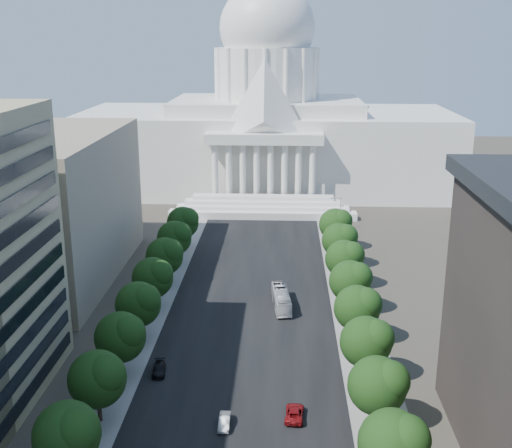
# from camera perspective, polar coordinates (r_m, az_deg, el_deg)

# --- Properties ---
(road_asphalt) EXTENTS (30.00, 260.00, 0.01)m
(road_asphalt) POSITION_cam_1_polar(r_m,az_deg,el_deg) (124.94, -0.34, -6.57)
(road_asphalt) COLOR black
(road_asphalt) RESTS_ON ground
(sidewalk_left) EXTENTS (8.00, 260.00, 0.02)m
(sidewalk_left) POSITION_cam_1_polar(r_m,az_deg,el_deg) (127.25, -8.96, -6.35)
(sidewalk_left) COLOR gray
(sidewalk_left) RESTS_ON ground
(sidewalk_right) EXTENTS (8.00, 260.00, 0.02)m
(sidewalk_right) POSITION_cam_1_polar(r_m,az_deg,el_deg) (125.50, 8.42, -6.65)
(sidewalk_right) COLOR gray
(sidewalk_right) RESTS_ON ground
(capitol) EXTENTS (120.00, 56.00, 73.00)m
(capitol) POSITION_cam_1_polar(r_m,az_deg,el_deg) (211.76, 0.95, 8.64)
(capitol) COLOR white
(capitol) RESTS_ON ground
(office_block_left_far) EXTENTS (38.00, 52.00, 30.00)m
(office_block_left_far) POSITION_cam_1_polar(r_m,az_deg,el_deg) (140.08, -20.15, 1.44)
(office_block_left_far) COLOR gray
(office_block_left_far) RESTS_ON ground
(tree_l_c) EXTENTS (7.79, 7.60, 9.97)m
(tree_l_c) POSITION_cam_1_polar(r_m,az_deg,el_deg) (77.66, -16.27, -17.44)
(tree_l_c) COLOR #33261C
(tree_l_c) RESTS_ON ground
(tree_l_d) EXTENTS (7.79, 7.60, 9.97)m
(tree_l_d) POSITION_cam_1_polar(r_m,az_deg,el_deg) (87.35, -13.76, -13.15)
(tree_l_d) COLOR #33261C
(tree_l_d) RESTS_ON ground
(tree_l_e) EXTENTS (7.79, 7.60, 9.97)m
(tree_l_e) POSITION_cam_1_polar(r_m,az_deg,el_deg) (97.55, -11.82, -9.72)
(tree_l_e) COLOR #33261C
(tree_l_e) RESTS_ON ground
(tree_l_f) EXTENTS (7.79, 7.60, 9.97)m
(tree_l_f) POSITION_cam_1_polar(r_m,az_deg,el_deg) (108.12, -10.29, -6.94)
(tree_l_f) COLOR #33261C
(tree_l_f) RESTS_ON ground
(tree_l_g) EXTENTS (7.79, 7.60, 9.97)m
(tree_l_g) POSITION_cam_1_polar(r_m,az_deg,el_deg) (118.97, -9.05, -4.65)
(tree_l_g) COLOR #33261C
(tree_l_g) RESTS_ON ground
(tree_l_h) EXTENTS (7.79, 7.60, 9.97)m
(tree_l_h) POSITION_cam_1_polar(r_m,az_deg,el_deg) (130.01, -8.02, -2.75)
(tree_l_h) COLOR #33261C
(tree_l_h) RESTS_ON ground
(tree_l_i) EXTENTS (7.79, 7.60, 9.97)m
(tree_l_i) POSITION_cam_1_polar(r_m,az_deg,el_deg) (141.22, -7.15, -1.15)
(tree_l_i) COLOR #33261C
(tree_l_i) RESTS_ON ground
(tree_l_j) EXTENTS (7.79, 7.60, 9.97)m
(tree_l_j) POSITION_cam_1_polar(r_m,az_deg,el_deg) (152.54, -6.42, 0.21)
(tree_l_j) COLOR #33261C
(tree_l_j) RESTS_ON ground
(tree_r_c) EXTENTS (7.79, 7.60, 9.97)m
(tree_r_c) POSITION_cam_1_polar(r_m,az_deg,el_deg) (75.08, 12.32, -18.42)
(tree_r_c) COLOR #33261C
(tree_r_c) RESTS_ON ground
(tree_r_d) EXTENTS (7.79, 7.60, 9.97)m
(tree_r_d) POSITION_cam_1_polar(r_m,az_deg,el_deg) (85.07, 10.98, -13.82)
(tree_r_d) COLOR #33261C
(tree_r_d) RESTS_ON ground
(tree_r_e) EXTENTS (7.79, 7.60, 9.97)m
(tree_r_e) POSITION_cam_1_polar(r_m,az_deg,el_deg) (95.51, 9.96, -10.20)
(tree_r_e) COLOR #33261C
(tree_r_e) RESTS_ON ground
(tree_r_f) EXTENTS (7.79, 7.60, 9.97)m
(tree_r_f) POSITION_cam_1_polar(r_m,az_deg,el_deg) (106.29, 9.16, -7.30)
(tree_r_f) COLOR #33261C
(tree_r_f) RESTS_ON ground
(tree_r_g) EXTENTS (7.79, 7.60, 9.97)m
(tree_r_g) POSITION_cam_1_polar(r_m,az_deg,el_deg) (117.30, 8.52, -4.94)
(tree_r_g) COLOR #33261C
(tree_r_g) RESTS_ON ground
(tree_r_h) EXTENTS (7.79, 7.60, 9.97)m
(tree_r_h) POSITION_cam_1_polar(r_m,az_deg,el_deg) (128.49, 8.00, -2.99)
(tree_r_h) COLOR #33261C
(tree_r_h) RESTS_ON ground
(tree_r_i) EXTENTS (7.79, 7.60, 9.97)m
(tree_r_i) POSITION_cam_1_polar(r_m,az_deg,el_deg) (139.82, 7.56, -1.35)
(tree_r_i) COLOR #33261C
(tree_r_i) RESTS_ON ground
(tree_r_j) EXTENTS (7.79, 7.60, 9.97)m
(tree_r_j) POSITION_cam_1_polar(r_m,az_deg,el_deg) (151.25, 7.18, 0.04)
(tree_r_j) COLOR #33261C
(tree_r_j) RESTS_ON ground
(streetlight_c) EXTENTS (2.61, 0.44, 9.00)m
(streetlight_c) POSITION_cam_1_polar(r_m,az_deg,el_deg) (96.18, 10.87, -10.47)
(streetlight_c) COLOR gray
(streetlight_c) RESTS_ON ground
(streetlight_d) EXTENTS (2.61, 0.44, 9.00)m
(streetlight_d) POSITION_cam_1_polar(r_m,az_deg,el_deg) (118.81, 9.21, -5.02)
(streetlight_d) COLOR gray
(streetlight_d) RESTS_ON ground
(streetlight_e) EXTENTS (2.61, 0.44, 9.00)m
(streetlight_e) POSITION_cam_1_polar(r_m,az_deg,el_deg) (142.24, 8.10, -1.33)
(streetlight_e) COLOR gray
(streetlight_e) RESTS_ON ground
(streetlight_f) EXTENTS (2.61, 0.44, 9.00)m
(streetlight_f) POSITION_cam_1_polar(r_m,az_deg,el_deg) (166.12, 7.32, 1.31)
(streetlight_f) COLOR gray
(streetlight_f) RESTS_ON ground
(car_silver) EXTENTS (1.47, 4.15, 1.36)m
(car_silver) POSITION_cam_1_polar(r_m,az_deg,el_deg) (87.18, -2.82, -17.15)
(car_silver) COLOR #9FA1A6
(car_silver) RESTS_ON ground
(car_red) EXTENTS (2.74, 5.31, 1.43)m
(car_red) POSITION_cam_1_polar(r_m,az_deg,el_deg) (88.84, 3.44, -16.43)
(car_red) COLOR maroon
(car_red) RESTS_ON ground
(car_dark_b) EXTENTS (2.44, 4.88, 1.36)m
(car_dark_b) POSITION_cam_1_polar(r_m,az_deg,el_deg) (99.80, -8.63, -12.64)
(car_dark_b) COLOR black
(car_dark_b) RESTS_ON ground
(city_bus) EXTENTS (3.98, 11.96, 3.27)m
(city_bus) POSITION_cam_1_polar(r_m,az_deg,el_deg) (120.36, 2.27, -6.67)
(city_bus) COLOR silver
(city_bus) RESTS_ON ground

